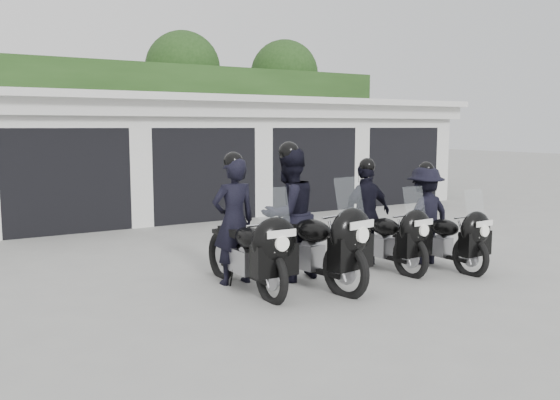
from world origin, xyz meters
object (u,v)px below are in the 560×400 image
police_bike_c (374,220)px  police_bike_d (432,220)px  police_bike_a (244,234)px  police_bike_b (298,222)px

police_bike_c → police_bike_d: police_bike_c is taller
police_bike_a → police_bike_d: 3.24m
police_bike_a → police_bike_d: police_bike_a is taller
police_bike_b → police_bike_c: 1.57m
police_bike_b → police_bike_c: bearing=-2.5°
police_bike_c → police_bike_d: 0.95m
police_bike_c → police_bike_b: bearing=-176.6°
police_bike_d → police_bike_a: bearing=171.4°
police_bike_a → police_bike_b: bearing=-8.5°
police_bike_a → police_bike_c: (2.36, 0.07, -0.01)m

